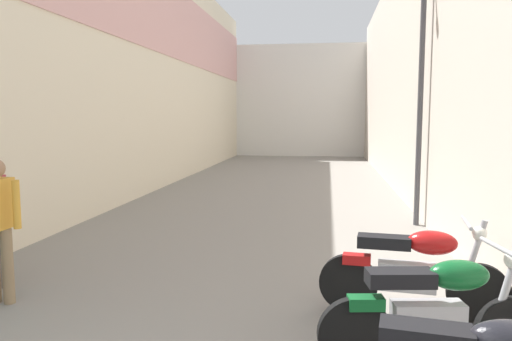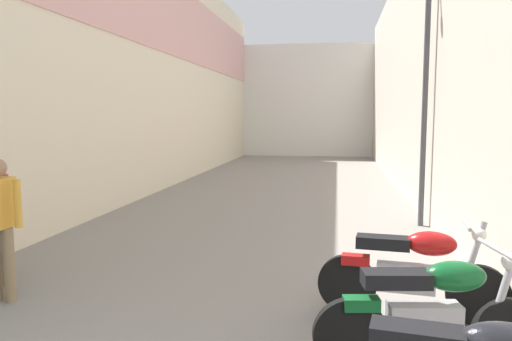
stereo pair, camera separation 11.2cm
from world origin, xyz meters
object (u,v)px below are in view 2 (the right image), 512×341
(motorcycle_third, at_px, (432,311))
(motorcycle_fourth, at_px, (412,270))
(pedestrian_mid_alley, at_px, (0,219))
(street_lamp, at_px, (421,76))

(motorcycle_third, xyz_separation_m, motorcycle_fourth, (0.00, 1.06, 0.00))
(motorcycle_third, height_order, pedestrian_mid_alley, pedestrian_mid_alley)
(motorcycle_fourth, relative_size, pedestrian_mid_alley, 1.18)
(motorcycle_third, relative_size, pedestrian_mid_alley, 1.17)
(street_lamp, bearing_deg, motorcycle_third, -97.26)
(motorcycle_third, relative_size, motorcycle_fourth, 1.00)
(motorcycle_third, distance_m, pedestrian_mid_alley, 4.44)
(motorcycle_fourth, bearing_deg, motorcycle_third, -90.00)
(motorcycle_third, height_order, street_lamp, street_lamp)
(pedestrian_mid_alley, height_order, street_lamp, street_lamp)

